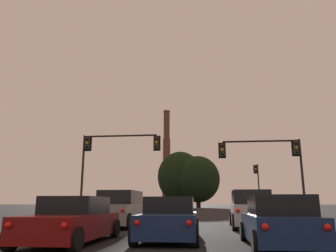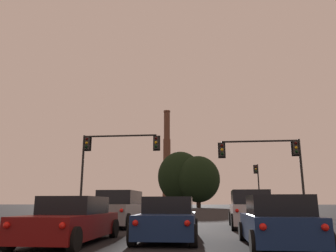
{
  "view_description": "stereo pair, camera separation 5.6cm",
  "coord_description": "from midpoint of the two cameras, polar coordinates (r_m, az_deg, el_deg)",
  "views": [
    {
      "loc": [
        0.9,
        -0.68,
        1.22
      ],
      "look_at": [
        -4.19,
        46.32,
        12.38
      ],
      "focal_mm": 35.0,
      "sensor_mm": 36.0,
      "label": 1
    },
    {
      "loc": [
        0.96,
        -0.67,
        1.22
      ],
      "look_at": [
        -4.19,
        46.32,
        12.38
      ],
      "focal_mm": 35.0,
      "sensor_mm": 36.0,
      "label": 2
    }
  ],
  "objects": [
    {
      "name": "sedan_center_lane_second",
      "position": [
        11.76,
        0.26,
        -15.96
      ],
      "size": [
        2.07,
        4.74,
        1.43
      ],
      "rotation": [
        0.0,
        0.0,
        0.02
      ],
      "color": "navy",
      "rests_on": "ground_plane"
    },
    {
      "name": "sedan_left_lane_second",
      "position": [
        11.19,
        -16.28,
        -15.59
      ],
      "size": [
        2.0,
        4.71,
        1.43
      ],
      "rotation": [
        0.0,
        0.0,
        0.0
      ],
      "color": "maroon",
      "rests_on": "ground_plane"
    },
    {
      "name": "suv_left_lane_front",
      "position": [
        18.0,
        -8.35,
        -14.16
      ],
      "size": [
        2.2,
        4.94,
        1.86
      ],
      "rotation": [
        0.0,
        0.0,
        -0.02
      ],
      "color": "gray",
      "rests_on": "ground_plane"
    },
    {
      "name": "suv_right_lane_front",
      "position": [
        17.76,
        14.22,
        -13.92
      ],
      "size": [
        2.3,
        4.98,
        1.86
      ],
      "rotation": [
        0.0,
        0.0,
        -0.04
      ],
      "color": "silver",
      "rests_on": "ground_plane"
    },
    {
      "name": "hatchback_right_lane_second",
      "position": [
        10.18,
        18.67,
        -15.72
      ],
      "size": [
        1.98,
        4.13,
        1.44
      ],
      "rotation": [
        0.0,
        0.0,
        -0.02
      ],
      "color": "navy",
      "rests_on": "ground_plane"
    },
    {
      "name": "traffic_light_overhead_right",
      "position": [
        26.31,
        17.76,
        -5.22
      ],
      "size": [
        6.34,
        0.5,
        5.99
      ],
      "color": "black",
      "rests_on": "ground_plane"
    },
    {
      "name": "traffic_light_far_right",
      "position": [
        48.44,
        15.36,
        -9.16
      ],
      "size": [
        0.78,
        0.5,
        6.6
      ],
      "color": "black",
      "rests_on": "ground_plane"
    },
    {
      "name": "traffic_light_overhead_left",
      "position": [
        27.08,
        -10.37,
        -4.73
      ],
      "size": [
        6.52,
        0.5,
        6.69
      ],
      "color": "black",
      "rests_on": "ground_plane"
    },
    {
      "name": "smokestack",
      "position": [
        151.54,
        -0.19,
        -7.15
      ],
      "size": [
        6.3,
        6.3,
        44.25
      ],
      "color": "#523427",
      "rests_on": "ground_plane"
    },
    {
      "name": "treeline_left_mid",
      "position": [
        95.12,
        2.19,
        -8.81
      ],
      "size": [
        12.96,
        11.66,
        15.82
      ],
      "color": "black",
      "rests_on": "ground_plane"
    },
    {
      "name": "treeline_far_right",
      "position": [
        91.99,
        5.28,
        -9.18
      ],
      "size": [
        12.01,
        10.81,
        14.08
      ],
      "color": "black",
      "rests_on": "ground_plane"
    }
  ]
}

